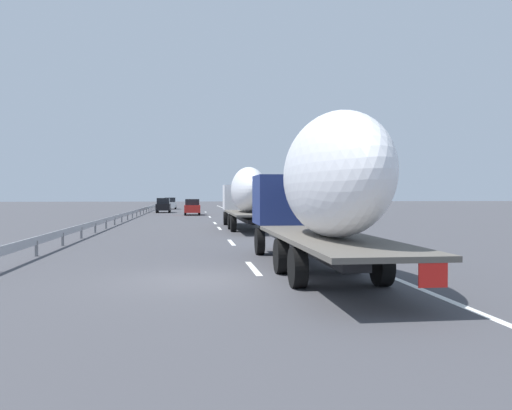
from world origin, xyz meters
TOP-DOWN VIEW (x-y plane):
  - ground_plane at (40.00, 0.00)m, footprint 260.00×260.00m
  - lane_stripe_0 at (2.00, -1.80)m, footprint 3.20×0.20m
  - lane_stripe_1 at (11.07, -1.80)m, footprint 3.20×0.20m
  - lane_stripe_2 at (21.89, -1.80)m, footprint 3.20×0.20m
  - lane_stripe_3 at (28.75, -1.80)m, footprint 3.20×0.20m
  - lane_stripe_4 at (40.70, -1.80)m, footprint 3.20×0.20m
  - lane_stripe_5 at (56.82, -1.80)m, footprint 3.20×0.20m
  - edge_line_right at (45.00, -5.50)m, footprint 110.00×0.20m
  - truck_lead at (21.11, -3.60)m, footprint 14.20×2.55m
  - truck_trailing at (0.50, -3.60)m, footprint 13.62×2.55m
  - car_white_van at (72.16, 3.54)m, footprint 4.38×1.90m
  - car_red_compact at (46.42, 0.03)m, footprint 4.57×1.82m
  - car_black_suv at (55.14, 3.78)m, footprint 4.10×1.82m
  - road_sign at (35.43, -6.70)m, footprint 0.10×0.90m
  - tree_0 at (27.74, -11.10)m, footprint 2.93×2.93m
  - tree_1 at (86.35, -10.79)m, footprint 3.94×3.94m
  - tree_2 at (68.08, -10.09)m, footprint 2.76×2.76m
  - guardrail_median at (43.00, 6.00)m, footprint 94.00×0.10m

SIDE VIEW (x-z plane):
  - ground_plane at x=40.00m, z-range 0.00..0.00m
  - lane_stripe_0 at x=2.00m, z-range 0.00..0.01m
  - lane_stripe_1 at x=11.07m, z-range 0.00..0.01m
  - lane_stripe_2 at x=21.89m, z-range 0.00..0.01m
  - lane_stripe_3 at x=28.75m, z-range 0.00..0.01m
  - lane_stripe_4 at x=40.70m, z-range 0.00..0.01m
  - lane_stripe_5 at x=56.82m, z-range 0.00..0.01m
  - edge_line_right at x=45.00m, z-range 0.00..0.01m
  - guardrail_median at x=43.00m, z-range 0.20..0.96m
  - car_red_compact at x=46.42m, z-range 0.01..1.86m
  - car_white_van at x=72.16m, z-range 0.00..1.90m
  - car_black_suv at x=55.14m, z-range 0.00..1.92m
  - road_sign at x=35.43m, z-range 0.65..4.10m
  - truck_lead at x=21.11m, z-range 0.32..4.49m
  - truck_trailing at x=0.50m, z-range 0.30..4.84m
  - tree_0 at x=27.74m, z-range 0.64..6.36m
  - tree_1 at x=86.35m, z-range 0.97..6.65m
  - tree_2 at x=68.08m, z-range 0.74..7.17m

